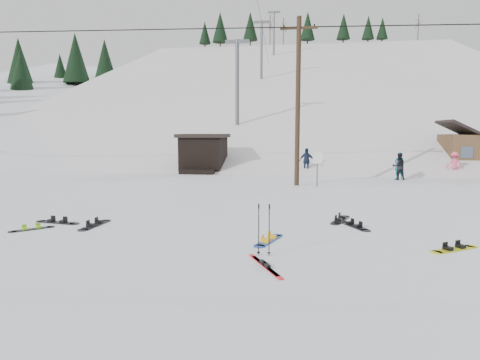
# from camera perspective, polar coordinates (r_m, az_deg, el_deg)

# --- Properties ---
(ground) EXTENTS (200.00, 200.00, 0.00)m
(ground) POSITION_cam_1_polar(r_m,az_deg,el_deg) (10.39, -6.05, -10.33)
(ground) COLOR white
(ground) RESTS_ON ground
(ski_slope) EXTENTS (60.00, 85.24, 65.97)m
(ski_slope) POSITION_cam_1_polar(r_m,az_deg,el_deg) (66.36, 6.68, -6.45)
(ski_slope) COLOR white
(ski_slope) RESTS_ON ground
(ridge_left) EXTENTS (47.54, 95.03, 58.38)m
(ridge_left) POSITION_cam_1_polar(r_m,az_deg,el_deg) (70.75, -24.29, -5.35)
(ridge_left) COLOR white
(ridge_left) RESTS_ON ground
(treeline_left) EXTENTS (20.00, 64.00, 10.00)m
(treeline_left) POSITION_cam_1_polar(r_m,az_deg,el_deg) (61.73, -27.31, 3.13)
(treeline_left) COLOR black
(treeline_left) RESTS_ON ground
(treeline_crest) EXTENTS (50.00, 6.00, 10.00)m
(treeline_crest) POSITION_cam_1_polar(r_m,az_deg,el_deg) (95.67, 7.60, 4.81)
(treeline_crest) COLOR black
(treeline_crest) RESTS_ON ski_slope
(utility_pole) EXTENTS (2.00, 0.26, 9.00)m
(utility_pole) POSITION_cam_1_polar(r_m,az_deg,el_deg) (23.65, 7.73, 10.62)
(utility_pole) COLOR #3A2819
(utility_pole) RESTS_ON ground
(trail_sign) EXTENTS (0.50, 0.09, 1.85)m
(trail_sign) POSITION_cam_1_polar(r_m,az_deg,el_deg) (23.23, 10.28, 2.24)
(trail_sign) COLOR #595B60
(trail_sign) RESTS_ON ground
(lift_hut) EXTENTS (3.40, 4.10, 2.75)m
(lift_hut) POSITION_cam_1_polar(r_m,az_deg,el_deg) (31.51, -4.89, 3.63)
(lift_hut) COLOR black
(lift_hut) RESTS_ON ground
(lift_tower_near) EXTENTS (2.20, 0.36, 8.00)m
(lift_tower_near) POSITION_cam_1_polar(r_m,az_deg,el_deg) (40.43, -0.37, 13.54)
(lift_tower_near) COLOR #595B60
(lift_tower_near) RESTS_ON ski_slope
(lift_tower_mid) EXTENTS (2.20, 0.36, 8.00)m
(lift_tower_mid) POSITION_cam_1_polar(r_m,az_deg,el_deg) (61.01, 2.89, 17.38)
(lift_tower_mid) COLOR #595B60
(lift_tower_mid) RESTS_ON ski_slope
(lift_tower_far) EXTENTS (2.20, 0.36, 8.00)m
(lift_tower_far) POSITION_cam_1_polar(r_m,az_deg,el_deg) (81.82, 4.54, 19.25)
(lift_tower_far) COLOR #595B60
(lift_tower_far) RESTS_ON ski_slope
(cabin) EXTENTS (5.39, 4.40, 3.77)m
(cabin) POSITION_cam_1_polar(r_m,az_deg,el_deg) (35.82, 29.40, 3.35)
(cabin) COLOR brown
(cabin) RESTS_ON ground
(hero_snowboard) EXTENTS (0.68, 1.55, 0.11)m
(hero_snowboard) POSITION_cam_1_polar(r_m,az_deg,el_deg) (11.88, 3.87, -7.99)
(hero_snowboard) COLOR #1C45B8
(hero_snowboard) RESTS_ON ground
(hero_skis) EXTENTS (0.95, 1.68, 0.10)m
(hero_skis) POSITION_cam_1_polar(r_m,az_deg,el_deg) (9.75, 3.35, -11.29)
(hero_skis) COLOR red
(hero_skis) RESTS_ON ground
(ski_poles) EXTENTS (0.35, 0.09, 1.26)m
(ski_poles) POSITION_cam_1_polar(r_m,az_deg,el_deg) (10.43, 3.21, -6.55)
(ski_poles) COLOR black
(ski_poles) RESTS_ON ground
(board_scatter_a) EXTENTS (1.61, 0.49, 0.11)m
(board_scatter_a) POSITION_cam_1_polar(r_m,az_deg,el_deg) (15.32, -23.16, -5.17)
(board_scatter_a) COLOR black
(board_scatter_a) RESTS_ON ground
(board_scatter_b) EXTENTS (0.38, 1.69, 0.12)m
(board_scatter_b) POSITION_cam_1_polar(r_m,az_deg,el_deg) (14.47, -18.78, -5.66)
(board_scatter_b) COLOR black
(board_scatter_b) RESTS_ON ground
(board_scatter_c) EXTENTS (1.00, 1.02, 0.09)m
(board_scatter_c) POSITION_cam_1_polar(r_m,az_deg,el_deg) (14.64, -26.01, -5.87)
(board_scatter_c) COLOR black
(board_scatter_c) RESTS_ON ground
(board_scatter_d) EXTENTS (0.87, 1.45, 0.11)m
(board_scatter_d) POSITION_cam_1_polar(r_m,az_deg,el_deg) (14.06, 14.97, -5.89)
(board_scatter_d) COLOR black
(board_scatter_d) RESTS_ON ground
(board_scatter_e) EXTENTS (1.36, 1.03, 0.11)m
(board_scatter_e) POSITION_cam_1_polar(r_m,az_deg,el_deg) (12.29, 26.66, -8.19)
(board_scatter_e) COLOR yellow
(board_scatter_e) RESTS_ON ground
(board_scatter_f) EXTENTS (0.73, 1.60, 0.12)m
(board_scatter_f) POSITION_cam_1_polar(r_m,az_deg,el_deg) (14.86, 13.22, -5.16)
(board_scatter_f) COLOR black
(board_scatter_f) RESTS_ON ground
(skier_teal) EXTENTS (0.63, 0.44, 1.66)m
(skier_teal) POSITION_cam_1_polar(r_m,az_deg,el_deg) (28.36, 20.47, 1.81)
(skier_teal) COLOR #0B6E77
(skier_teal) RESTS_ON ground
(skier_dark) EXTENTS (0.87, 0.72, 1.64)m
(skier_dark) POSITION_cam_1_polar(r_m,az_deg,el_deg) (27.85, 20.41, 1.71)
(skier_dark) COLOR black
(skier_dark) RESTS_ON ground
(skier_pink) EXTENTS (1.05, 0.62, 1.61)m
(skier_pink) POSITION_cam_1_polar(r_m,az_deg,el_deg) (31.59, 26.67, 1.93)
(skier_pink) COLOR #EB5374
(skier_pink) RESTS_ON ground
(skier_navy) EXTENTS (1.11, 0.63, 1.79)m
(skier_navy) POSITION_cam_1_polar(r_m,az_deg,el_deg) (30.03, 8.89, 2.52)
(skier_navy) COLOR #18233C
(skier_navy) RESTS_ON ground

